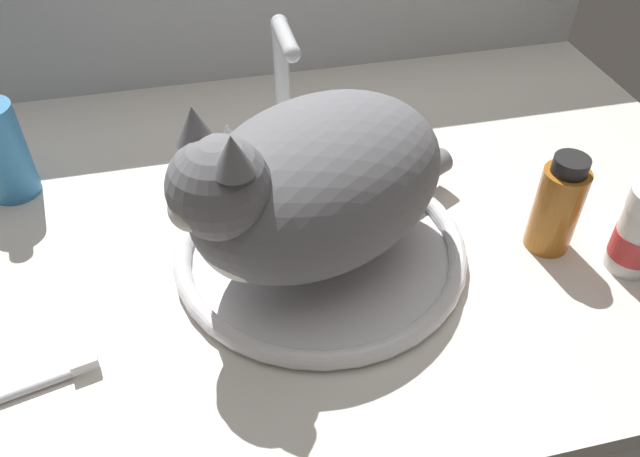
{
  "coord_description": "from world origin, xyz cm",
  "views": [
    {
      "loc": [
        -14.34,
        -58.18,
        54.33
      ],
      "look_at": [
        -2.54,
        -7.27,
        7.0
      ],
      "focal_mm": 35.35,
      "sensor_mm": 36.0,
      "label": 1
    }
  ],
  "objects": [
    {
      "name": "sink_basin",
      "position": [
        -2.54,
        -7.27,
        3.89
      ],
      "size": [
        33.58,
        33.58,
        2.06
      ],
      "color": "white",
      "rests_on": "countertop"
    },
    {
      "name": "toothbrush",
      "position": [
        -35.54,
        -19.62,
        3.61
      ],
      "size": [
        18.17,
        5.25,
        1.7
      ],
      "color": "silver",
      "rests_on": "countertop"
    },
    {
      "name": "faucet",
      "position": [
        -2.54,
        13.91,
        10.79
      ],
      "size": [
        18.62,
        11.14,
        19.44
      ],
      "color": "silver",
      "rests_on": "countertop"
    },
    {
      "name": "amber_bottle",
      "position": [
        23.84,
        -11.58,
        8.82
      ],
      "size": [
        5.17,
        5.17,
        12.36
      ],
      "color": "#B2661E",
      "rests_on": "countertop"
    },
    {
      "name": "cat",
      "position": [
        -3.98,
        -8.03,
        13.91
      ],
      "size": [
        37.36,
        32.34,
        21.07
      ],
      "color": "slate",
      "rests_on": "sink_basin"
    },
    {
      "name": "soap_pump_bottle",
      "position": [
        -38.22,
        12.92,
        9.75
      ],
      "size": [
        6.07,
        6.07,
        17.73
      ],
      "color": "teal",
      "rests_on": "countertop"
    },
    {
      "name": "countertop",
      "position": [
        0.0,
        0.0,
        1.5
      ],
      "size": [
        107.36,
        72.36,
        3.0
      ],
      "primitive_type": "cube",
      "color": "silver",
      "rests_on": "ground"
    }
  ]
}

